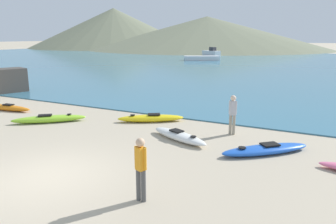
% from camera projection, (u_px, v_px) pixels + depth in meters
% --- Properties ---
extents(ground_plane, '(400.00, 400.00, 0.00)m').
position_uv_depth(ground_plane, '(47.00, 177.00, 9.61)').
color(ground_plane, tan).
extents(bay_water, '(160.00, 70.00, 0.06)m').
position_uv_depth(bay_water, '(281.00, 64.00, 46.87)').
color(bay_water, teal).
rests_on(bay_water, ground_plane).
extents(far_hill_left, '(56.71, 56.71, 13.22)m').
position_uv_depth(far_hill_left, '(114.00, 28.00, 112.84)').
color(far_hill_left, '#6B7056').
rests_on(far_hill_left, ground_plane).
extents(far_hill_midleft, '(73.45, 73.45, 9.80)m').
position_uv_depth(far_hill_midleft, '(207.00, 33.00, 100.91)').
color(far_hill_midleft, '#6B7056').
rests_on(far_hill_midleft, ground_plane).
extents(kayak_on_sand_0, '(2.95, 2.87, 0.35)m').
position_uv_depth(kayak_on_sand_0, '(265.00, 149.00, 11.47)').
color(kayak_on_sand_0, blue).
rests_on(kayak_on_sand_0, ground_plane).
extents(kayak_on_sand_1, '(3.02, 2.27, 0.39)m').
position_uv_depth(kayak_on_sand_1, '(151.00, 118.00, 15.73)').
color(kayak_on_sand_1, yellow).
rests_on(kayak_on_sand_1, ground_plane).
extents(kayak_on_sand_2, '(2.94, 1.74, 0.38)m').
position_uv_depth(kayak_on_sand_2, '(179.00, 136.00, 12.95)').
color(kayak_on_sand_2, white).
rests_on(kayak_on_sand_2, ground_plane).
extents(kayak_on_sand_3, '(3.34, 0.89, 0.36)m').
position_uv_depth(kayak_on_sand_3, '(6.00, 107.00, 18.14)').
color(kayak_on_sand_3, orange).
rests_on(kayak_on_sand_3, ground_plane).
extents(kayak_on_sand_4, '(2.95, 2.70, 0.39)m').
position_uv_depth(kayak_on_sand_4, '(49.00, 119.00, 15.58)').
color(kayak_on_sand_4, '#8CCC2D').
rests_on(kayak_on_sand_4, ground_plane).
extents(person_near_foreground, '(0.33, 0.26, 1.65)m').
position_uv_depth(person_near_foreground, '(141.00, 165.00, 8.00)').
color(person_near_foreground, '#4C4C4C').
rests_on(person_near_foreground, ground_plane).
extents(person_near_waterline, '(0.34, 0.28, 1.66)m').
position_uv_depth(person_near_waterline, '(233.00, 112.00, 13.52)').
color(person_near_waterline, gray).
rests_on(person_near_waterline, ground_plane).
extents(moored_boat_0, '(4.15, 3.18, 1.76)m').
position_uv_depth(moored_boat_0, '(211.00, 53.00, 65.76)').
color(moored_boat_0, white).
rests_on(moored_boat_0, bay_water).
extents(moored_boat_1, '(5.96, 4.32, 0.73)m').
position_uv_depth(moored_boat_1, '(202.00, 58.00, 54.11)').
color(moored_boat_1, white).
rests_on(moored_boat_1, bay_water).
extents(shoreline_rock, '(2.47, 3.29, 1.74)m').
position_uv_depth(shoreline_rock, '(3.00, 81.00, 23.40)').
color(shoreline_rock, '#423D38').
rests_on(shoreline_rock, ground_plane).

